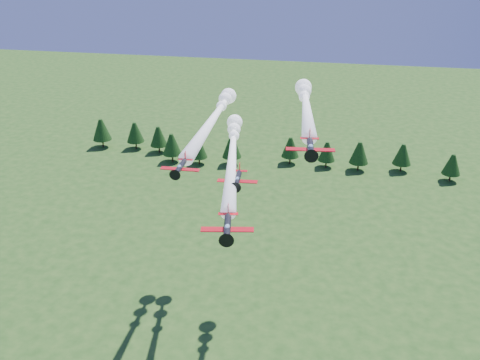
% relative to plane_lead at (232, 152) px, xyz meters
% --- Properties ---
extents(plane_lead, '(15.24, 55.69, 3.70)m').
position_rel_plane_lead_xyz_m(plane_lead, '(0.00, 0.00, 0.00)').
color(plane_lead, black).
rests_on(plane_lead, ground).
extents(plane_left, '(6.62, 49.68, 3.70)m').
position_rel_plane_lead_xyz_m(plane_left, '(-4.77, 4.98, 5.97)').
color(plane_left, black).
rests_on(plane_left, ground).
extents(plane_right, '(9.99, 43.20, 3.70)m').
position_rel_plane_lead_xyz_m(plane_right, '(14.26, 3.75, 10.04)').
color(plane_right, black).
rests_on(plane_right, ground).
extents(plane_slot, '(7.38, 8.01, 2.58)m').
position_rel_plane_lead_xyz_m(plane_slot, '(3.82, -13.48, 0.34)').
color(plane_slot, black).
rests_on(plane_slot, ground).
extents(treeline, '(167.42, 19.03, 12.00)m').
position_rel_plane_lead_xyz_m(treeline, '(0.63, 89.88, -32.33)').
color(treeline, '#382314').
rests_on(treeline, ground).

